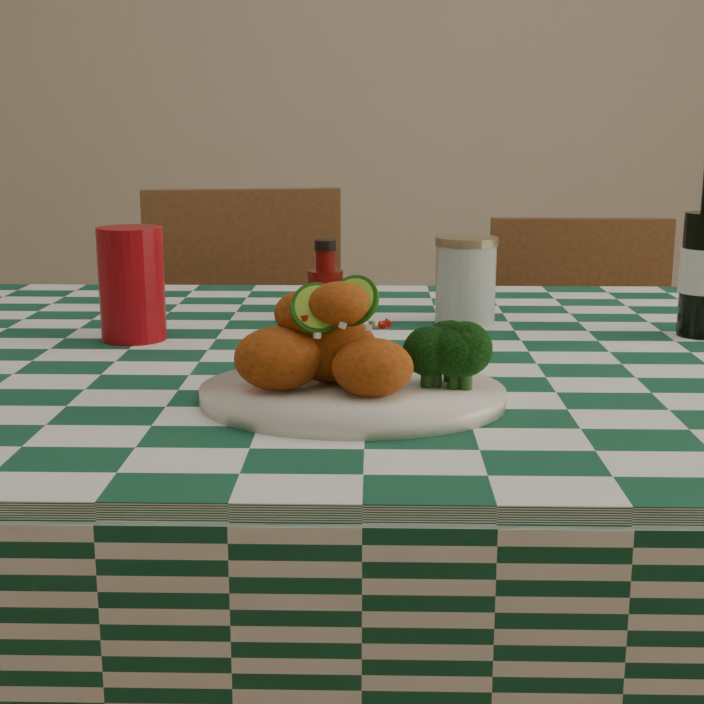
# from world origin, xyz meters

# --- Properties ---
(dining_table) EXTENTS (1.66, 1.06, 0.79)m
(dining_table) POSITION_xyz_m (0.00, 0.00, 0.39)
(dining_table) COLOR #12492F
(dining_table) RESTS_ON ground
(plate) EXTENTS (0.33, 0.26, 0.02)m
(plate) POSITION_xyz_m (-0.01, -0.24, 0.80)
(plate) COLOR silver
(plate) RESTS_ON dining_table
(fried_chicken_pile) EXTENTS (0.17, 0.12, 0.11)m
(fried_chicken_pile) POSITION_xyz_m (-0.03, -0.24, 0.86)
(fried_chicken_pile) COLOR #AE4510
(fried_chicken_pile) RESTS_ON plate
(broccoli_side) EXTENTS (0.09, 0.09, 0.07)m
(broccoli_side) POSITION_xyz_m (0.08, -0.23, 0.84)
(broccoli_side) COLOR black
(broccoli_side) RESTS_ON plate
(red_tumbler) EXTENTS (0.11, 0.11, 0.15)m
(red_tumbler) POSITION_xyz_m (-0.31, 0.06, 0.86)
(red_tumbler) COLOR maroon
(red_tumbler) RESTS_ON dining_table
(ketchup_bottle) EXTENTS (0.05, 0.05, 0.12)m
(ketchup_bottle) POSITION_xyz_m (-0.06, 0.20, 0.85)
(ketchup_bottle) COLOR #600804
(ketchup_bottle) RESTS_ON dining_table
(mason_jar) EXTENTS (0.10, 0.10, 0.13)m
(mason_jar) POSITION_xyz_m (0.14, 0.18, 0.85)
(mason_jar) COLOR #B2BCBA
(mason_jar) RESTS_ON dining_table
(wooden_chair_left) EXTENTS (0.51, 0.52, 0.93)m
(wooden_chair_left) POSITION_xyz_m (-0.24, 0.71, 0.47)
(wooden_chair_left) COLOR #472814
(wooden_chair_left) RESTS_ON ground
(wooden_chair_right) EXTENTS (0.40, 0.42, 0.87)m
(wooden_chair_right) POSITION_xyz_m (0.46, 0.76, 0.43)
(wooden_chair_right) COLOR #472814
(wooden_chair_right) RESTS_ON ground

